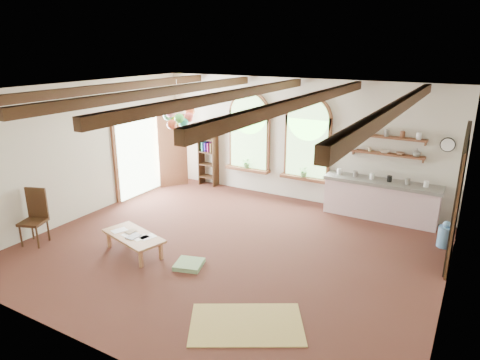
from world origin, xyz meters
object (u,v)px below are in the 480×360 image
Objects in this scene: kitchen_counter at (380,199)px; balloon_cluster at (178,116)px; coffee_table at (134,237)px; side_chair at (35,228)px.

balloon_cluster reaches higher than kitchen_counter.
kitchen_counter reaches higher than coffee_table.
side_chair is at bearing -140.15° from kitchen_counter.
coffee_table is at bearing 17.97° from side_chair.
side_chair reaches higher than kitchen_counter.
side_chair is 4.10m from balloon_cluster.
coffee_table is 2.22m from side_chair.
kitchen_counter is at bearing 48.09° from coffee_table.
side_chair is (-2.11, -0.68, -0.01)m from coffee_table.
balloon_cluster is (1.25, 3.36, 1.99)m from side_chair.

